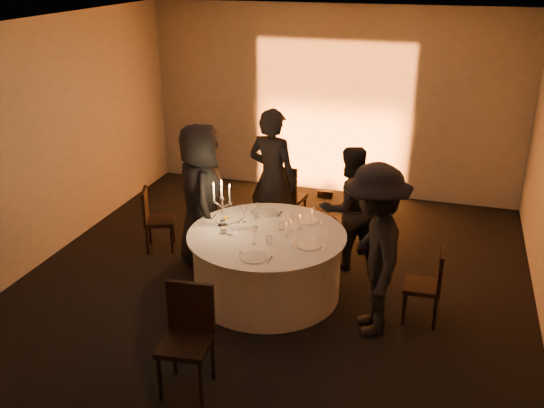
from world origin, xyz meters
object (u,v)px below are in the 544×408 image
(chair_right, at_px, (429,282))
(guest_back_left, at_px, (273,179))
(chair_back_left, at_px, (285,194))
(guest_back_right, at_px, (349,208))
(guest_right, at_px, (374,251))
(banquet_table, at_px, (267,264))
(coffee_cup, at_px, (223,230))
(candelabra, at_px, (222,210))
(chair_back_right, at_px, (357,219))
(chair_left, at_px, (154,216))
(chair_front, at_px, (188,331))
(guest_left, at_px, (201,196))

(chair_right, distance_m, guest_back_left, 2.55)
(chair_back_left, bearing_deg, guest_back_right, 152.54)
(guest_back_left, height_order, guest_right, guest_back_left)
(banquet_table, relative_size, chair_right, 2.12)
(banquet_table, bearing_deg, guest_back_right, 52.31)
(coffee_cup, xyz_separation_m, candelabra, (-0.07, 0.16, 0.17))
(chair_back_right, relative_size, guest_right, 0.52)
(chair_right, bearing_deg, chair_left, -102.41)
(chair_left, relative_size, guest_right, 0.46)
(chair_left, distance_m, chair_back_left, 1.84)
(guest_back_right, height_order, coffee_cup, guest_back_right)
(chair_back_right, bearing_deg, coffee_cup, 14.45)
(guest_back_left, bearing_deg, chair_right, 162.55)
(banquet_table, height_order, chair_front, chair_front)
(banquet_table, bearing_deg, guest_left, 153.13)
(guest_right, bearing_deg, guest_left, -128.30)
(chair_right, height_order, guest_right, guest_right)
(coffee_cup, bearing_deg, chair_left, 148.76)
(chair_back_left, distance_m, chair_right, 2.71)
(guest_back_left, bearing_deg, guest_back_right, 178.48)
(chair_left, height_order, guest_back_left, guest_back_left)
(chair_left, height_order, chair_front, chair_front)
(banquet_table, distance_m, chair_back_right, 1.48)
(chair_back_left, relative_size, chair_right, 1.19)
(guest_back_right, xyz_separation_m, coffee_cup, (-1.23, -1.10, 0.01))
(chair_back_right, xyz_separation_m, guest_back_left, (-1.15, 0.06, 0.41))
(coffee_cup, bearing_deg, guest_back_right, 41.82)
(guest_left, xyz_separation_m, coffee_cup, (0.54, -0.64, -0.11))
(guest_left, distance_m, guest_right, 2.43)
(chair_right, distance_m, candelabra, 2.41)
(guest_left, height_order, guest_back_left, guest_back_left)
(chair_back_right, bearing_deg, guest_left, -10.52)
(chair_right, xyz_separation_m, guest_back_left, (-2.14, 1.31, 0.47))
(banquet_table, bearing_deg, chair_left, 159.55)
(chair_right, xyz_separation_m, guest_back_right, (-1.06, 1.01, 0.31))
(chair_left, height_order, candelabra, candelabra)
(chair_back_right, xyz_separation_m, chair_right, (0.99, -1.26, -0.06))
(banquet_table, height_order, chair_back_left, chair_back_left)
(chair_front, relative_size, guest_right, 0.54)
(chair_back_right, distance_m, guest_back_right, 0.36)
(chair_right, height_order, guest_back_left, guest_back_left)
(chair_left, bearing_deg, coffee_cup, -143.14)
(candelabra, bearing_deg, coffee_cup, -67.41)
(chair_left, bearing_deg, chair_right, -122.96)
(chair_back_left, bearing_deg, candelabra, 88.59)
(banquet_table, bearing_deg, coffee_cup, -165.20)
(guest_right, relative_size, candelabra, 3.17)
(chair_back_left, relative_size, chair_back_right, 1.06)
(chair_right, relative_size, coffee_cup, 7.73)
(chair_front, xyz_separation_m, coffee_cup, (-0.28, 1.61, 0.24))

